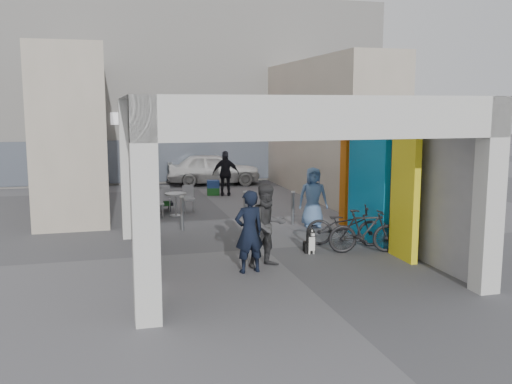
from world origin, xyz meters
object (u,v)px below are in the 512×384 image
object	(u,v)px
produce_stand	(154,202)
bicycle_rear	(365,231)
man_elderly	(313,197)
bicycle_front	(345,226)
cafe_set	(171,205)
man_with_dog	(249,232)
man_back_turned	(268,226)
white_van	(214,169)
border_collie	(310,243)
man_crates	(226,173)

from	to	relation	value
produce_stand	bicycle_rear	bearing A→B (deg)	-42.20
man_elderly	bicycle_front	bearing A→B (deg)	-80.71
cafe_set	bicycle_front	bearing A→B (deg)	-54.74
man_with_dog	man_back_turned	xyz separation A→B (m)	(0.48, 0.30, 0.03)
man_with_dog	bicycle_rear	xyz separation A→B (m)	(2.93, 0.83, -0.33)
man_elderly	bicycle_rear	distance (m)	3.01
man_back_turned	man_elderly	bearing A→B (deg)	42.68
produce_stand	man_elderly	size ratio (longest dim) A/B	0.70
man_elderly	cafe_set	bearing A→B (deg)	151.46
produce_stand	man_elderly	xyz separation A→B (m)	(4.08, -3.48, 0.53)
white_van	man_with_dog	bearing A→B (deg)	178.35
cafe_set	man_with_dog	size ratio (longest dim) A/B	0.83
man_back_turned	border_collie	bearing A→B (deg)	19.55
border_collie	cafe_set	bearing A→B (deg)	122.99
man_with_dog	bicycle_front	world-z (taller)	man_with_dog
border_collie	man_elderly	world-z (taller)	man_elderly
border_collie	bicycle_rear	world-z (taller)	bicycle_rear
man_with_dog	white_van	xyz separation A→B (m)	(1.70, 12.98, -0.17)
man_with_dog	man_elderly	distance (m)	4.72
border_collie	man_crates	xyz separation A→B (m)	(-0.15, 8.67, 0.60)
cafe_set	produce_stand	distance (m)	0.80
produce_stand	white_van	world-z (taller)	white_van
man_back_turned	man_crates	xyz separation A→B (m)	(1.09, 9.49, -0.03)
man_elderly	man_crates	distance (m)	6.10
man_back_turned	bicycle_rear	size ratio (longest dim) A/B	1.04
border_collie	man_back_turned	bearing A→B (deg)	-138.10
man_crates	bicycle_rear	size ratio (longest dim) A/B	1.00
man_crates	man_back_turned	bearing A→B (deg)	97.40
cafe_set	produce_stand	world-z (taller)	cafe_set
bicycle_rear	man_crates	bearing A→B (deg)	18.56
cafe_set	man_back_turned	bearing A→B (deg)	-78.47
man_elderly	man_back_turned	bearing A→B (deg)	-113.66
cafe_set	bicycle_rear	bearing A→B (deg)	-57.21
man_back_turned	man_elderly	distance (m)	4.20
man_with_dog	man_elderly	world-z (taller)	man_with_dog
man_back_turned	bicycle_front	size ratio (longest dim) A/B	0.94
border_collie	man_crates	size ratio (longest dim) A/B	0.36
bicycle_front	man_elderly	bearing A→B (deg)	19.25
produce_stand	man_back_turned	world-z (taller)	man_back_turned
man_crates	bicycle_rear	distance (m)	9.07
cafe_set	white_van	size ratio (longest dim) A/B	0.35
cafe_set	border_collie	size ratio (longest dim) A/B	2.30
man_with_dog	border_collie	bearing A→B (deg)	-155.38
produce_stand	man_with_dog	xyz separation A→B (m)	(1.29, -7.29, 0.54)
produce_stand	man_elderly	distance (m)	5.39
man_crates	man_elderly	bearing A→B (deg)	115.47
border_collie	man_crates	world-z (taller)	man_crates
bicycle_rear	border_collie	bearing A→B (deg)	86.15
man_crates	white_van	distance (m)	3.20
bicycle_front	produce_stand	bearing A→B (deg)	55.00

